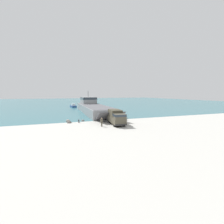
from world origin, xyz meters
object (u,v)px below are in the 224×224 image
object	(u,v)px
mooring_bollard	(79,121)
soldier_on_ramp	(102,121)
military_truck	(116,117)
landing_craft	(93,107)
moored_boat_a	(73,106)

from	to	relation	value
mooring_bollard	soldier_on_ramp	bearing A→B (deg)	-60.42
military_truck	mooring_bollard	xyz separation A→B (m)	(-7.26, 5.23, -1.19)
landing_craft	military_truck	xyz separation A→B (m)	(-1.52, -25.79, -0.26)
soldier_on_ramp	mooring_bollard	distance (m)	7.23
landing_craft	military_truck	world-z (taller)	landing_craft
landing_craft	mooring_bollard	world-z (taller)	landing_craft
landing_craft	mooring_bollard	size ratio (longest dim) A/B	50.06
military_truck	soldier_on_ramp	distance (m)	3.88
landing_craft	mooring_bollard	xyz separation A→B (m)	(-8.78, -20.56, -1.45)
landing_craft	moored_boat_a	distance (m)	24.83
military_truck	soldier_on_ramp	size ratio (longest dim) A/B	3.97
moored_boat_a	mooring_bollard	distance (m)	45.49
military_truck	landing_craft	bearing A→B (deg)	-176.28
landing_craft	military_truck	distance (m)	25.84
landing_craft	moored_boat_a	xyz separation A→B (m)	(-3.22, 24.59, -1.33)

